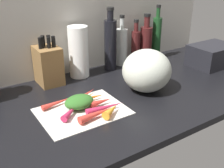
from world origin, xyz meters
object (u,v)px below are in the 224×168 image
carrot_2 (86,99)px  bottle_2 (135,46)px  carrot_6 (91,98)px  carrot_7 (111,110)px  carrot_1 (101,102)px  knife_block (48,65)px  carrot_4 (105,107)px  paper_towel_roll (79,52)px  carrot_8 (71,111)px  winter_squash (147,71)px  carrot_5 (59,102)px  bottle_1 (122,46)px  carrot_3 (86,94)px  bottle_0 (110,44)px  bottle_3 (146,43)px  cutting_board (82,111)px  bottle_4 (157,37)px  dish_rack (212,55)px  carrot_0 (98,113)px

carrot_2 → bottle_2: 59.58cm
carrot_6 → carrot_7: size_ratio=1.32×
carrot_1 → carrot_6: (-1.67, 6.07, -0.21)cm
carrot_2 → knife_block: (-5.62, 28.96, 8.15)cm
carrot_4 → paper_towel_roll: bearing=77.8°
carrot_8 → paper_towel_roll: (22.38, 36.48, 11.47)cm
carrot_8 → winter_squash: bearing=3.5°
carrot_5 → carrot_7: carrot_7 is taller
bottle_1 → bottle_2: bearing=-8.6°
carrot_3 → bottle_0: (29.53, 24.92, 13.45)cm
carrot_2 → bottle_3: bottle_3 is taller
carrot_1 → bottle_0: bearing=52.0°
carrot_2 → bottle_2: (50.73, 29.94, 8.96)cm
winter_squash → bottle_3: (27.30, 33.58, 1.72)cm
carrot_4 → bottle_1: 58.82cm
cutting_board → carrot_1: bearing=-1.5°
winter_squash → bottle_4: 49.31cm
carrot_1 → carrot_3: (-1.83, 10.57, -0.43)cm
carrot_8 → carrot_7: bearing=-32.2°
carrot_1 → bottle_0: bottle_0 is taller
knife_block → carrot_2: bearing=-79.0°
carrot_4 → bottle_0: bearing=54.8°
carrot_4 → carrot_7: 4.00cm
carrot_1 → carrot_7: (-0.65, -9.09, 0.31)cm
carrot_8 → knife_block: size_ratio=0.51×
carrot_6 → carrot_7: carrot_7 is taller
carrot_6 → dish_rack: 84.62cm
carrot_2 → winter_squash: bearing=-9.0°
carrot_4 → carrot_0: bearing=-151.9°
bottle_1 → carrot_1: bearing=-134.4°
carrot_3 → bottle_2: bottle_2 is taller
carrot_1 → bottle_0: (27.70, 35.48, 13.03)cm
carrot_6 → bottle_4: bearing=24.8°
dish_rack → carrot_5: bearing=178.6°
carrot_4 → knife_block: (-8.49, 41.03, 7.81)cm
carrot_8 → winter_squash: winter_squash is taller
bottle_3 → bottle_4: 8.84cm
carrot_6 → bottle_0: bearing=45.0°
bottle_1 → bottle_3: bearing=-9.0°
winter_squash → bottle_0: (0.98, 33.38, 5.08)cm
carrot_8 → bottle_4: 85.92cm
bottle_3 → paper_towel_roll: bearing=179.5°
bottle_2 → carrot_0: bearing=-139.8°
cutting_board → carrot_2: size_ratio=2.59×
winter_squash → paper_towel_roll: paper_towel_roll is taller
carrot_7 → bottle_4: bearing=35.3°
cutting_board → dish_rack: (91.88, 7.51, 5.88)cm
bottle_4 → carrot_1: bearing=-150.3°
knife_block → bottle_4: (72.08, -0.20, 4.06)cm
bottle_4 → dish_rack: bearing=-54.1°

